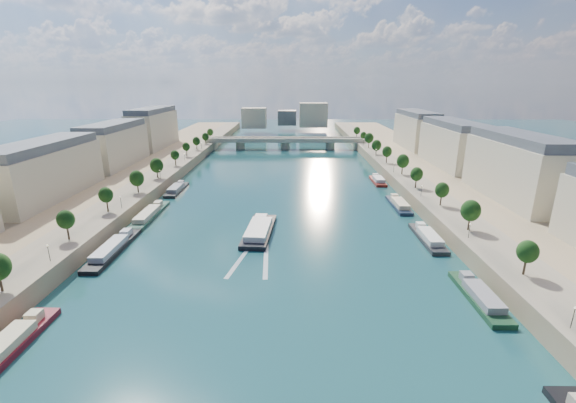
{
  "coord_description": "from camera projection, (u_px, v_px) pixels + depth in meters",
  "views": [
    {
      "loc": [
        4.44,
        -52.06,
        45.52
      ],
      "look_at": [
        3.27,
        78.31,
        5.0
      ],
      "focal_mm": 24.0,
      "sensor_mm": 36.0,
      "label": 1
    }
  ],
  "objects": [
    {
      "name": "trees_left",
      "position": [
        147.0,
        171.0,
        158.02
      ],
      "size": [
        4.8,
        268.8,
        8.26
      ],
      "color": "#382B1E",
      "rests_on": "ground"
    },
    {
      "name": "ground",
      "position": [
        281.0,
        197.0,
        158.75
      ],
      "size": [
        700.0,
        700.0,
        0.0
      ],
      "primitive_type": "plane",
      "color": "#0C3437",
      "rests_on": "ground"
    },
    {
      "name": "wake",
      "position": [
        254.0,
        256.0,
        105.11
      ],
      "size": [
        10.75,
        26.03,
        0.04
      ],
      "color": "silver",
      "rests_on": "ground"
    },
    {
      "name": "pave_right",
      "position": [
        420.0,
        186.0,
        156.77
      ],
      "size": [
        14.0,
        520.0,
        0.1
      ],
      "primitive_type": "cube",
      "color": "gray",
      "rests_on": "quay_right"
    },
    {
      "name": "quay_right",
      "position": [
        456.0,
        192.0,
        157.4
      ],
      "size": [
        44.0,
        520.0,
        5.0
      ],
      "primitive_type": "cube",
      "color": "#9E8460",
      "rests_on": "ground"
    },
    {
      "name": "trees_right",
      "position": [
        409.0,
        168.0,
        164.72
      ],
      "size": [
        4.8,
        268.8,
        8.26
      ],
      "color": "#382B1E",
      "rests_on": "ground"
    },
    {
      "name": "buildings_right",
      "position": [
        479.0,
        153.0,
        164.6
      ],
      "size": [
        16.0,
        226.0,
        23.2
      ],
      "color": "beige",
      "rests_on": "ground"
    },
    {
      "name": "lamps_right",
      "position": [
        406.0,
        177.0,
        160.77
      ],
      "size": [
        0.36,
        200.36,
        4.28
      ],
      "color": "black",
      "rests_on": "ground"
    },
    {
      "name": "moored_barges_left",
      "position": [
        107.0,
        254.0,
        104.33
      ],
      "size": [
        5.0,
        158.24,
        3.6
      ],
      "color": "#161B31",
      "rests_on": "ground"
    },
    {
      "name": "quay_left",
      "position": [
        106.0,
        191.0,
        158.62
      ],
      "size": [
        44.0,
        520.0,
        5.0
      ],
      "primitive_type": "cube",
      "color": "#9E8460",
      "rests_on": "ground"
    },
    {
      "name": "pave_left",
      "position": [
        142.0,
        185.0,
        157.74
      ],
      "size": [
        14.0,
        520.0,
        0.1
      ],
      "primitive_type": "cube",
      "color": "gray",
      "rests_on": "quay_left"
    },
    {
      "name": "lamps_left",
      "position": [
        143.0,
        185.0,
        147.34
      ],
      "size": [
        0.36,
        200.36,
        4.28
      ],
      "color": "black",
      "rests_on": "ground"
    },
    {
      "name": "skyline",
      "position": [
        290.0,
        116.0,
        364.0
      ],
      "size": [
        79.0,
        42.0,
        22.0
      ],
      "color": "beige",
      "rests_on": "ground"
    },
    {
      "name": "bridge",
      "position": [
        285.0,
        142.0,
        272.89
      ],
      "size": [
        112.0,
        12.0,
        8.15
      ],
      "color": "#C1B79E",
      "rests_on": "ground"
    },
    {
      "name": "tour_barge",
      "position": [
        259.0,
        230.0,
        120.67
      ],
      "size": [
        9.82,
        27.99,
        3.76
      ],
      "rotation": [
        0.0,
        0.0,
        -0.07
      ],
      "color": "black",
      "rests_on": "ground"
    },
    {
      "name": "moored_barges_right",
      "position": [
        431.0,
        242.0,
        112.63
      ],
      "size": [
        5.0,
        160.8,
        3.6
      ],
      "color": "black",
      "rests_on": "ground"
    },
    {
      "name": "buildings_left",
      "position": [
        85.0,
        153.0,
        166.05
      ],
      "size": [
        16.0,
        226.0,
        23.2
      ],
      "color": "beige",
      "rests_on": "ground"
    }
  ]
}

